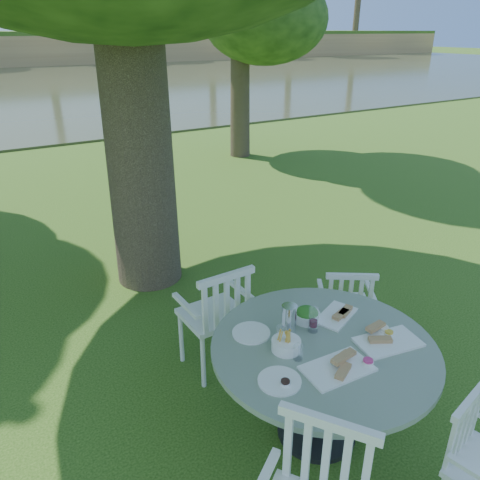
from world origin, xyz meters
The scene contains 6 objects.
ground centered at (0.00, 0.00, 0.00)m, with size 140.00×140.00×0.00m, color #1E3F0D.
table centered at (-0.31, -1.37, 0.64)m, with size 1.49×1.49×0.77m.
chair_ne centered at (0.49, -0.76, 0.50)m, with size 0.58×0.57×0.84m.
chair_nw centered at (-0.57, -0.41, 0.58)m, with size 0.51×0.48×0.98m.
chair_se centered at (0.02, -2.31, 0.50)m, with size 0.51×0.49×0.85m.
tableware centered at (-0.36, -1.29, 0.81)m, with size 1.19×0.85×0.21m.
Camera 1 is at (-2.09, -3.22, 2.66)m, focal length 35.00 mm.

